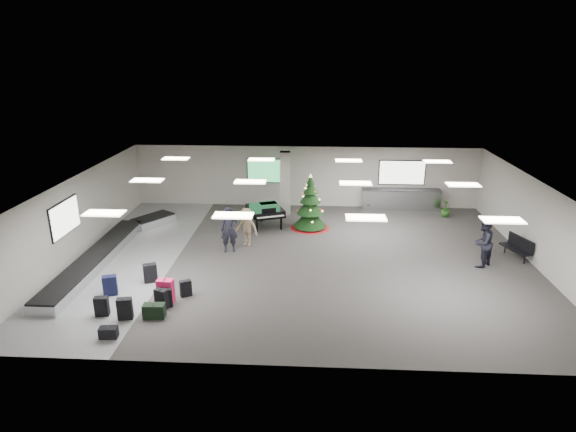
# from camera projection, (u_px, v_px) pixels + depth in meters

# --- Properties ---
(ground) EXTENTS (18.00, 18.00, 0.00)m
(ground) POSITION_uv_depth(u_px,v_px,m) (302.00, 258.00, 19.26)
(ground) COLOR #3C3837
(ground) RESTS_ON ground
(room_envelope) EXTENTS (18.02, 14.02, 3.21)m
(room_envelope) POSITION_uv_depth(u_px,v_px,m) (293.00, 198.00, 19.16)
(room_envelope) COLOR #B7B1A8
(room_envelope) RESTS_ON ground
(baggage_carousel) EXTENTS (2.28, 9.71, 0.43)m
(baggage_carousel) POSITION_uv_depth(u_px,v_px,m) (109.00, 250.00, 19.51)
(baggage_carousel) COLOR silver
(baggage_carousel) RESTS_ON ground
(service_counter) EXTENTS (4.05, 0.65, 1.08)m
(service_counter) POSITION_uv_depth(u_px,v_px,m) (401.00, 199.00, 25.11)
(service_counter) COLOR silver
(service_counter) RESTS_ON ground
(suitcase_0) EXTENTS (0.49, 0.33, 0.71)m
(suitcase_0) POSITION_uv_depth(u_px,v_px,m) (125.00, 309.00, 14.79)
(suitcase_0) COLOR black
(suitcase_0) RESTS_ON ground
(suitcase_1) EXTENTS (0.47, 0.36, 0.67)m
(suitcase_1) POSITION_uv_depth(u_px,v_px,m) (162.00, 299.00, 15.43)
(suitcase_1) COLOR black
(suitcase_1) RESTS_ON ground
(pink_suitcase) EXTENTS (0.54, 0.34, 0.84)m
(pink_suitcase) POSITION_uv_depth(u_px,v_px,m) (166.00, 291.00, 15.75)
(pink_suitcase) COLOR #EB1E59
(pink_suitcase) RESTS_ON ground
(suitcase_3) EXTENTS (0.43, 0.36, 0.58)m
(suitcase_3) POSITION_uv_depth(u_px,v_px,m) (186.00, 288.00, 16.21)
(suitcase_3) COLOR black
(suitcase_3) RESTS_ON ground
(navy_suitcase) EXTENTS (0.52, 0.40, 0.72)m
(navy_suitcase) POSITION_uv_depth(u_px,v_px,m) (110.00, 285.00, 16.25)
(navy_suitcase) COLOR black
(navy_suitcase) RESTS_ON ground
(suitcase_5) EXTENTS (0.45, 0.28, 0.65)m
(suitcase_5) POSITION_uv_depth(u_px,v_px,m) (102.00, 306.00, 14.99)
(suitcase_5) COLOR black
(suitcase_5) RESTS_ON ground
(green_duffel) EXTENTS (0.69, 0.37, 0.47)m
(green_duffel) POSITION_uv_depth(u_px,v_px,m) (154.00, 311.00, 14.92)
(green_duffel) COLOR black
(green_duffel) RESTS_ON ground
(suitcase_7) EXTENTS (0.48, 0.35, 0.64)m
(suitcase_7) POSITION_uv_depth(u_px,v_px,m) (165.00, 298.00, 15.52)
(suitcase_7) COLOR black
(suitcase_7) RESTS_ON ground
(suitcase_8) EXTENTS (0.54, 0.43, 0.71)m
(suitcase_8) POSITION_uv_depth(u_px,v_px,m) (150.00, 273.00, 17.18)
(suitcase_8) COLOR black
(suitcase_8) RESTS_ON ground
(black_duffel) EXTENTS (0.54, 0.33, 0.35)m
(black_duffel) POSITION_uv_depth(u_px,v_px,m) (109.00, 332.00, 13.86)
(black_duffel) COLOR black
(black_duffel) RESTS_ON ground
(christmas_tree) EXTENTS (1.84, 1.84, 2.63)m
(christmas_tree) POSITION_uv_depth(u_px,v_px,m) (310.00, 210.00, 22.31)
(christmas_tree) COLOR maroon
(christmas_tree) RESTS_ON ground
(grand_piano) EXTENTS (2.05, 2.31, 1.10)m
(grand_piano) POSITION_uv_depth(u_px,v_px,m) (265.00, 211.00, 22.52)
(grand_piano) COLOR black
(grand_piano) RESTS_ON ground
(bench) EXTENTS (0.90, 1.49, 0.89)m
(bench) POSITION_uv_depth(u_px,v_px,m) (518.00, 247.00, 19.10)
(bench) COLOR black
(bench) RESTS_ON ground
(traveler_a) EXTENTS (0.77, 0.58, 1.92)m
(traveler_a) POSITION_uv_depth(u_px,v_px,m) (229.00, 230.00, 19.62)
(traveler_a) COLOR black
(traveler_a) RESTS_ON ground
(traveler_b) EXTENTS (1.22, 0.97, 1.66)m
(traveler_b) POSITION_uv_depth(u_px,v_px,m) (247.00, 227.00, 20.30)
(traveler_b) COLOR #8D7757
(traveler_b) RESTS_ON ground
(traveler_bench) EXTENTS (1.19, 1.18, 1.94)m
(traveler_bench) POSITION_uv_depth(u_px,v_px,m) (483.00, 243.00, 18.25)
(traveler_bench) COLOR black
(traveler_bench) RESTS_ON ground
(potted_plant_left) EXTENTS (0.50, 0.45, 0.77)m
(potted_plant_left) POSITION_uv_depth(u_px,v_px,m) (369.00, 203.00, 25.10)
(potted_plant_left) COLOR #1B4616
(potted_plant_left) RESTS_ON ground
(potted_plant_right) EXTENTS (0.54, 0.54, 0.86)m
(potted_plant_right) POSITION_uv_depth(u_px,v_px,m) (446.00, 208.00, 24.00)
(potted_plant_right) COLOR #1B4616
(potted_plant_right) RESTS_ON ground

